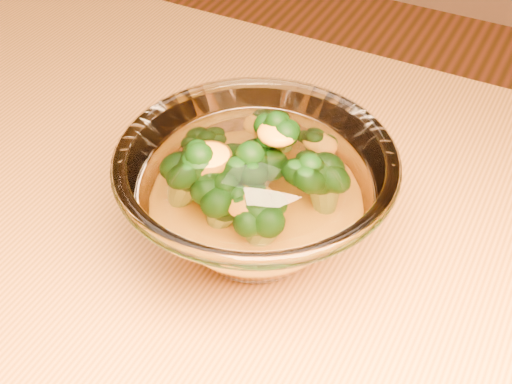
# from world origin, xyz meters

# --- Properties ---
(table) EXTENTS (1.20, 0.80, 0.75)m
(table) POSITION_xyz_m (0.00, 0.00, 0.65)
(table) COLOR #B97937
(table) RESTS_ON ground
(glass_bowl) EXTENTS (0.23, 0.23, 0.10)m
(glass_bowl) POSITION_xyz_m (-0.00, 0.05, 0.80)
(glass_bowl) COLOR white
(glass_bowl) RESTS_ON table
(cheese_sauce) EXTENTS (0.13, 0.13, 0.04)m
(cheese_sauce) POSITION_xyz_m (-0.00, 0.05, 0.78)
(cheese_sauce) COLOR yellow
(cheese_sauce) RESTS_ON glass_bowl
(broccoli_heap) EXTENTS (0.15, 0.14, 0.08)m
(broccoli_heap) POSITION_xyz_m (-0.01, 0.06, 0.82)
(broccoli_heap) COLOR black
(broccoli_heap) RESTS_ON cheese_sauce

